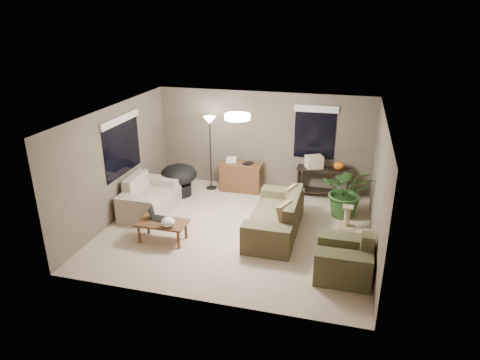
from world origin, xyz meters
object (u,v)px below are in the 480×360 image
(desk, at_px, (241,177))
(console_table, at_px, (323,180))
(armchair, at_px, (344,260))
(coffee_table, at_px, (162,225))
(cat_scratching_post, at_px, (347,218))
(loveseat, at_px, (149,199))
(main_sofa, at_px, (277,219))
(papasan_chair, at_px, (179,178))
(floor_lamp, at_px, (210,129))
(houseplant, at_px, (347,196))

(desk, bearing_deg, console_table, 3.52)
(armchair, xyz_separation_m, desk, (-2.72, 3.23, 0.08))
(coffee_table, bearing_deg, console_table, 46.27)
(coffee_table, relative_size, cat_scratching_post, 2.00)
(console_table, bearing_deg, loveseat, -154.13)
(main_sofa, relative_size, armchair, 2.20)
(main_sofa, bearing_deg, papasan_chair, 154.48)
(console_table, distance_m, cat_scratching_post, 1.68)
(desk, xyz_separation_m, floor_lamp, (-0.79, -0.07, 1.22))
(loveseat, xyz_separation_m, desk, (1.75, 1.72, 0.08))
(coffee_table, relative_size, papasan_chair, 0.88)
(papasan_chair, bearing_deg, coffee_table, -75.93)
(coffee_table, xyz_separation_m, desk, (0.86, 2.93, 0.02))
(armchair, height_order, console_table, armchair)
(armchair, height_order, desk, armchair)
(desk, bearing_deg, armchair, -49.95)
(floor_lamp, bearing_deg, desk, 4.96)
(armchair, height_order, papasan_chair, armchair)
(papasan_chair, bearing_deg, desk, 25.57)
(console_table, bearing_deg, houseplant, -57.84)
(coffee_table, xyz_separation_m, houseplant, (3.53, 2.11, 0.12))
(houseplant, xyz_separation_m, cat_scratching_post, (0.04, -0.58, -0.26))
(loveseat, bearing_deg, main_sofa, -4.83)
(desk, bearing_deg, cat_scratching_post, -27.44)
(desk, distance_m, console_table, 2.07)
(console_table, bearing_deg, coffee_table, -133.73)
(coffee_table, bearing_deg, cat_scratching_post, 23.16)
(desk, xyz_separation_m, console_table, (2.07, 0.13, 0.06))
(console_table, distance_m, floor_lamp, 3.09)
(floor_lamp, height_order, cat_scratching_post, floor_lamp)
(papasan_chair, bearing_deg, console_table, 13.05)
(console_table, xyz_separation_m, houseplant, (0.60, -0.95, 0.04))
(coffee_table, height_order, console_table, console_table)
(coffee_table, distance_m, desk, 3.06)
(floor_lamp, relative_size, cat_scratching_post, 3.82)
(floor_lamp, bearing_deg, papasan_chair, -136.04)
(floor_lamp, bearing_deg, console_table, 3.92)
(main_sofa, xyz_separation_m, console_table, (0.77, 2.11, 0.14))
(cat_scratching_post, bearing_deg, console_table, 112.70)
(console_table, xyz_separation_m, cat_scratching_post, (0.64, -1.53, -0.22))
(desk, bearing_deg, papasan_chair, -154.43)
(papasan_chair, relative_size, houseplant, 0.94)
(desk, height_order, cat_scratching_post, desk)
(loveseat, bearing_deg, houseplant, 11.51)
(desk, relative_size, houseplant, 0.91)
(papasan_chair, height_order, houseplant, houseplant)
(papasan_chair, xyz_separation_m, houseplant, (4.09, -0.14, 0.01))
(papasan_chair, relative_size, cat_scratching_post, 2.28)
(coffee_table, bearing_deg, houseplant, 30.87)
(armchair, relative_size, houseplant, 0.82)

